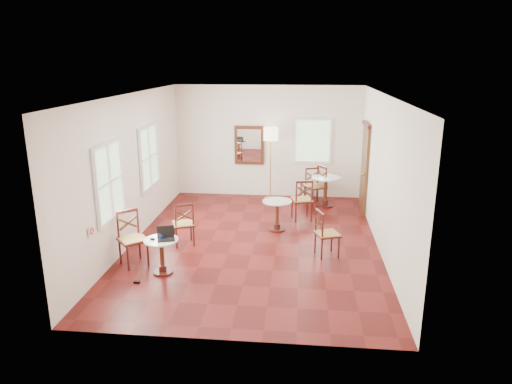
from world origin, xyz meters
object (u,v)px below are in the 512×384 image
cafe_table_back (325,188)px  mouse (152,239)px  cafe_table_mid (277,212)px  chair_back_b (316,186)px  cafe_table_near (162,252)px  power_adapter (137,282)px  chair_back_a (310,183)px  laptop (166,236)px  navy_mug (161,237)px  chair_near_a (184,224)px  floor_lamp (271,139)px  water_glass (159,237)px  chair_mid_a (302,200)px  chair_near_b (132,238)px  chair_mid_b (326,234)px

cafe_table_back → mouse: bearing=-126.7°
cafe_table_mid → chair_back_b: size_ratio=0.67×
cafe_table_near → cafe_table_mid: bearing=51.2°
chair_back_b → cafe_table_near: bearing=-64.6°
cafe_table_near → mouse: (-0.14, -0.03, 0.26)m
power_adapter → chair_back_a: bearing=60.4°
laptop → navy_mug: laptop is taller
chair_back_b → power_adapter: chair_back_b is taller
chair_back_b → power_adapter: (-3.11, -4.74, -0.49)m
navy_mug → chair_back_a: bearing=61.1°
chair_near_a → power_adapter: 1.84m
cafe_table_back → floor_lamp: size_ratio=0.40×
navy_mug → water_glass: water_glass is taller
floor_lamp → water_glass: floor_lamp is taller
cafe_table_mid → chair_mid_a: 0.93m
chair_near_b → cafe_table_back: bearing=4.8°
laptop → water_glass: size_ratio=3.20×
chair_back_a → mouse: size_ratio=9.30×
chair_near_b → mouse: chair_near_b is taller
cafe_table_near → water_glass: water_glass is taller
floor_lamp → chair_near_a: bearing=-113.9°
laptop → mouse: laptop is taller
chair_back_a → floor_lamp: floor_lamp is taller
chair_mid_b → chair_back_a: size_ratio=0.99×
chair_near_a → chair_back_a: chair_back_a is taller
chair_back_a → water_glass: size_ratio=8.25×
chair_near_a → chair_back_a: size_ratio=0.99×
cafe_table_back → chair_near_b: size_ratio=0.77×
chair_mid_a → chair_mid_b: size_ratio=1.09×
laptop → mouse: size_ratio=3.60×
cafe_table_mid → laptop: (-1.81, -2.31, 0.26)m
cafe_table_back → mouse: size_ratio=7.80×
chair_mid_a → cafe_table_near: bearing=36.6°
cafe_table_mid → chair_mid_a: bearing=54.2°
floor_lamp → mouse: 5.16m
water_glass → floor_lamp: bearing=71.4°
cafe_table_mid → chair_near_a: chair_near_a is taller
chair_back_a → floor_lamp: bearing=-17.6°
chair_near_a → power_adapter: size_ratio=9.16×
laptop → chair_near_b: bearing=140.7°
navy_mug → power_adapter: (-0.33, -0.42, -0.65)m
water_glass → cafe_table_back: bearing=54.2°
cafe_table_mid → chair_back_a: (0.74, 2.42, 0.04)m
chair_mid_a → chair_back_b: 1.26m
chair_mid_a → chair_back_a: size_ratio=1.08×
chair_back_a → chair_mid_a: bearing=63.6°
chair_mid_b → water_glass: (-2.92, -1.06, 0.23)m
laptop → navy_mug: bearing=-169.2°
chair_mid_b → power_adapter: (-3.22, -1.48, -0.43)m
cafe_table_near → laptop: size_ratio=1.77×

